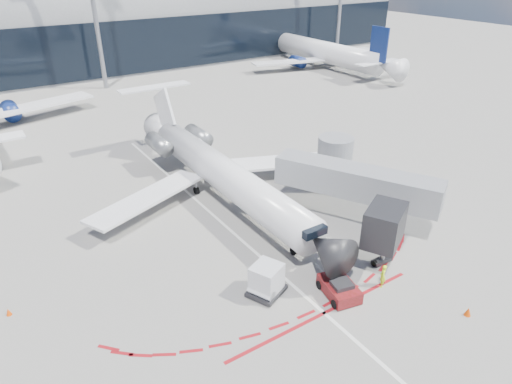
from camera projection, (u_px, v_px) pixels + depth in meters
ground at (229, 229)px, 36.21m from camera, size 260.00×260.00×0.00m
apron_centerline at (216, 218)px, 37.69m from camera, size 0.25×40.00×0.01m
apron_stop_bar at (324, 313)px, 27.70m from camera, size 14.00×0.25×0.01m
terminal_building at (41, 23)px, 80.33m from camera, size 150.00×24.15×24.00m
jet_bridge at (349, 179)px, 37.36m from camera, size 10.03×15.20×4.90m
light_mast_centre at (94, 5)px, 68.36m from camera, size 0.70×0.70×25.00m
regional_jet at (218, 170)px, 40.07m from camera, size 24.42×30.11×7.54m
pushback_tug at (339, 288)px, 28.96m from camera, size 2.45×4.65×1.18m
ramp_worker at (383, 276)px, 29.61m from camera, size 0.70×0.69×1.63m
uld_container at (267, 280)px, 28.86m from camera, size 2.84×2.67×2.12m
safety_cone_left at (8, 312)px, 27.47m from camera, size 0.33×0.33×0.46m
safety_cone_right at (468, 312)px, 27.42m from camera, size 0.41×0.41×0.56m
bg_airliner_1 at (321, 36)px, 86.40m from camera, size 34.38×36.40×11.12m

